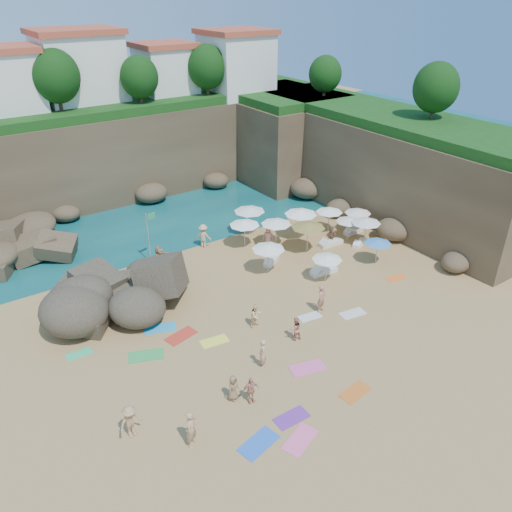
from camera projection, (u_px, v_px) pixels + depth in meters
ground at (257, 310)px, 31.99m from camera, size 120.00×120.00×0.00m
seawater at (99, 178)px, 53.67m from camera, size 120.00×120.00×0.00m
cliff_back at (130, 150)px, 49.13m from camera, size 44.00×8.00×8.00m
cliff_right at (379, 164)px, 45.29m from camera, size 8.00×30.00×8.00m
cliff_corner at (282, 138)px, 52.98m from camera, size 10.00×12.00×8.00m
rock_promontory at (20, 258)px, 38.09m from camera, size 12.00×7.00×2.00m
clifftop_buildings at (127, 71)px, 46.71m from camera, size 28.48×9.48×7.00m
clifftop_trees at (174, 78)px, 43.07m from camera, size 35.60×23.82×4.40m
rock_outcrop at (119, 318)px, 31.21m from camera, size 8.51×7.66×2.79m
flag_pole at (149, 231)px, 36.34m from camera, size 0.77×0.25×4.02m
parasol_0 at (249, 209)px, 40.75m from camera, size 2.55×2.55×2.42m
parasol_1 at (245, 223)px, 38.77m from camera, size 2.38×2.38×2.25m
parasol_2 at (349, 220)px, 39.90m from camera, size 2.09×2.09×1.98m
parasol_3 at (329, 210)px, 41.31m from camera, size 2.21×2.21×2.09m
parasol_4 at (358, 211)px, 41.20m from camera, size 2.18×2.18×2.06m
parasol_5 at (268, 247)px, 35.22m from camera, size 2.38×2.38×2.25m
parasol_6 at (308, 225)px, 37.94m from camera, size 2.61×2.61×2.47m
parasol_7 at (301, 212)px, 40.07m from camera, size 2.64×2.64×2.50m
parasol_8 at (276, 222)px, 38.90m from camera, size 2.39×2.39×2.26m
parasol_9 at (327, 257)px, 34.35m from camera, size 2.13×2.13×2.01m
parasol_10 at (378, 241)px, 36.62m from camera, size 2.04×2.04×1.93m
parasol_11 at (366, 221)px, 39.17m from camera, size 2.35×2.35×2.22m
lounger_0 at (272, 261)px, 37.41m from camera, size 1.90×1.54×0.29m
lounger_1 at (331, 243)px, 39.91m from camera, size 2.10×0.79×0.32m
lounger_2 at (315, 229)px, 42.24m from camera, size 1.74×0.85×0.26m
lounger_3 at (324, 271)px, 36.01m from camera, size 2.11×0.85×0.32m
lounger_4 at (354, 231)px, 41.87m from camera, size 1.91×0.74×0.29m
lounger_5 at (360, 243)px, 40.01m from camera, size 1.72×1.12×0.25m
towel_0 at (259, 443)px, 22.71m from camera, size 2.12×1.38×0.03m
towel_1 at (300, 440)px, 22.88m from camera, size 2.08×1.54×0.03m
towel_2 at (355, 392)px, 25.55m from camera, size 1.83×1.09×0.03m
towel_3 at (146, 355)px, 28.07m from camera, size 2.17×1.62×0.03m
towel_5 at (310, 317)px, 31.35m from camera, size 1.57×0.95×0.03m
towel_6 at (291, 418)px, 24.04m from camera, size 1.74×0.90×0.03m
towel_7 at (181, 336)px, 29.63m from camera, size 2.04×1.33×0.03m
towel_8 at (160, 328)px, 30.30m from camera, size 2.12×1.52×0.03m
towel_9 at (308, 368)px, 27.16m from camera, size 2.12×1.42×0.03m
towel_10 at (396, 278)px, 35.48m from camera, size 1.54×0.93×0.03m
towel_11 at (79, 354)px, 28.19m from camera, size 1.46×0.76×0.03m
towel_12 at (214, 341)px, 29.19m from camera, size 1.71×1.03×0.03m
towel_13 at (353, 314)px, 31.64m from camera, size 1.76×1.06×0.03m
person_stand_0 at (192, 429)px, 22.23m from camera, size 0.84×0.80×1.93m
person_stand_1 at (295, 329)px, 29.04m from camera, size 0.81×0.67×1.50m
person_stand_2 at (203, 236)px, 39.22m from camera, size 1.21×1.29×1.94m
person_stand_3 at (332, 234)px, 40.02m from camera, size 0.36×0.85×1.46m
person_stand_4 at (268, 237)px, 39.23m from camera, size 0.96×0.96×1.80m
person_stand_5 at (160, 258)px, 36.08m from camera, size 1.83×1.29×1.93m
person_stand_6 at (262, 354)px, 26.89m from camera, size 0.64×0.75×1.76m
person_lie_0 at (132, 432)px, 22.99m from camera, size 1.49×1.97×0.47m
person_lie_1 at (251, 399)px, 24.91m from camera, size 1.12×1.61×0.36m
person_lie_2 at (233, 396)px, 25.06m from camera, size 1.20×1.59×0.38m
person_lie_4 at (321, 308)px, 31.78m from camera, size 1.35×1.99×0.45m
person_lie_5 at (256, 322)px, 30.37m from camera, size 0.94×1.61×0.58m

